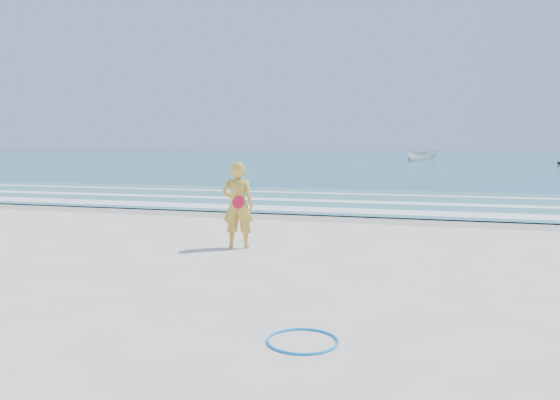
# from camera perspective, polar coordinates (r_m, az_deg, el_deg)

# --- Properties ---
(ground) EXTENTS (400.00, 400.00, 0.00)m
(ground) POSITION_cam_1_polar(r_m,az_deg,el_deg) (8.66, -10.60, -9.08)
(ground) COLOR silver
(ground) RESTS_ON ground
(wet_sand) EXTENTS (400.00, 2.40, 0.00)m
(wet_sand) POSITION_cam_1_polar(r_m,az_deg,el_deg) (17.04, 3.21, -1.67)
(wet_sand) COLOR #B2A893
(wet_sand) RESTS_ON ground
(ocean) EXTENTS (400.00, 190.00, 0.04)m
(ocean) POSITION_cam_1_polar(r_m,az_deg,el_deg) (112.54, 14.41, 4.48)
(ocean) COLOR #19727F
(ocean) RESTS_ON ground
(shallow) EXTENTS (400.00, 10.00, 0.01)m
(shallow) POSITION_cam_1_polar(r_m,az_deg,el_deg) (21.90, 6.18, 0.07)
(shallow) COLOR #59B7AD
(shallow) RESTS_ON ocean
(foam_near) EXTENTS (400.00, 1.40, 0.01)m
(foam_near) POSITION_cam_1_polar(r_m,az_deg,el_deg) (18.29, 4.14, -1.01)
(foam_near) COLOR white
(foam_near) RESTS_ON shallow
(foam_mid) EXTENTS (400.00, 0.90, 0.01)m
(foam_mid) POSITION_cam_1_polar(r_m,az_deg,el_deg) (21.12, 5.80, -0.11)
(foam_mid) COLOR white
(foam_mid) RESTS_ON shallow
(foam_far) EXTENTS (400.00, 0.60, 0.01)m
(foam_far) POSITION_cam_1_polar(r_m,az_deg,el_deg) (24.35, 7.22, 0.65)
(foam_far) COLOR white
(foam_far) RESTS_ON shallow
(hoop) EXTENTS (0.96, 0.96, 0.03)m
(hoop) POSITION_cam_1_polar(r_m,az_deg,el_deg) (6.33, 2.38, -14.48)
(hoop) COLOR #0D8FF1
(hoop) RESTS_ON ground
(boat) EXTENTS (4.42, 2.47, 1.61)m
(boat) POSITION_cam_1_polar(r_m,az_deg,el_deg) (76.05, 14.58, 4.56)
(boat) COLOR white
(boat) RESTS_ON ocean
(buoy) EXTENTS (0.39, 0.39, 0.39)m
(buoy) POSITION_cam_1_polar(r_m,az_deg,el_deg) (67.35, 27.13, 3.46)
(buoy) COLOR black
(buoy) RESTS_ON ocean
(woman) EXTENTS (0.74, 0.54, 1.85)m
(woman) POSITION_cam_1_polar(r_m,az_deg,el_deg) (11.71, -4.40, -0.52)
(woman) COLOR gold
(woman) RESTS_ON ground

